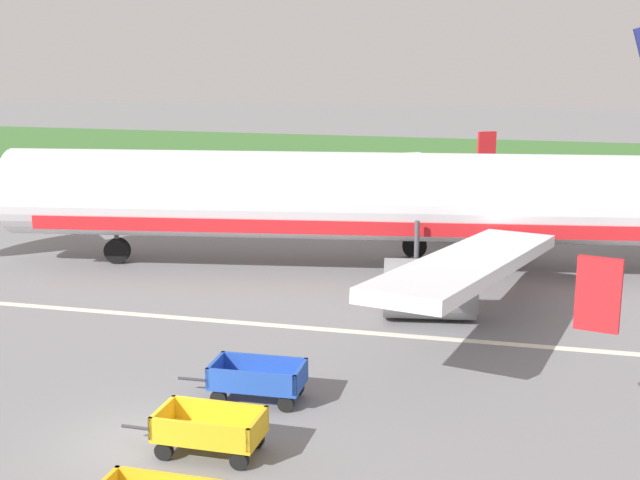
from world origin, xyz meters
TOP-DOWN VIEW (x-y plane):
  - ground_plane at (0.00, 0.00)m, footprint 220.00×220.00m
  - grass_strip at (0.00, 53.89)m, footprint 220.00×28.00m
  - apron_stripe at (0.00, 9.41)m, footprint 120.00×0.36m
  - airplane at (2.75, 17.73)m, footprint 37.61×30.32m
  - baggage_cart_third_in_row at (1.76, -0.08)m, footprint 3.56×1.44m
  - baggage_cart_fourth_in_row at (1.90, 3.21)m, footprint 3.57×1.46m

SIDE VIEW (x-z plane):
  - ground_plane at x=0.00m, z-range 0.00..0.00m
  - apron_stripe at x=0.00m, z-range 0.00..0.01m
  - grass_strip at x=0.00m, z-range 0.00..0.06m
  - baggage_cart_third_in_row at x=1.76m, z-range 0.07..1.14m
  - baggage_cart_fourth_in_row at x=1.90m, z-range 0.07..1.14m
  - airplane at x=2.75m, z-range -2.62..8.72m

